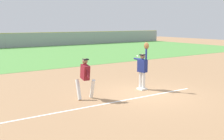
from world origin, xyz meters
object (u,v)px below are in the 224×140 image
at_px(baseball, 137,56).
at_px(parked_car_green, 5,42).
at_px(first_base, 142,89).
at_px(parked_car_black, 67,39).
at_px(parked_car_red, 39,40).
at_px(fielder, 143,66).
at_px(runner, 85,76).

bearing_deg(baseball, parked_car_green, 88.73).
bearing_deg(parked_car_green, first_base, -90.68).
bearing_deg(first_base, parked_car_black, 71.93).
bearing_deg(baseball, parked_car_red, 79.46).
bearing_deg(parked_car_black, parked_car_red, -176.50).
distance_m(fielder, baseball, 0.69).
height_order(first_base, parked_car_black, parked_car_black).
relative_size(runner, parked_car_red, 0.38).
relative_size(parked_car_green, parked_car_black, 0.97).
height_order(first_base, parked_car_red, parked_car_red).
distance_m(first_base, parked_car_black, 32.12).
height_order(fielder, parked_car_red, fielder).
relative_size(baseball, parked_car_black, 0.02).
xyz_separation_m(fielder, parked_car_black, (9.91, 30.49, -0.45)).
xyz_separation_m(parked_car_green, parked_car_black, (9.67, 0.34, 0.00)).
height_order(runner, parked_car_black, runner).
height_order(baseball, parked_car_black, baseball).
xyz_separation_m(first_base, parked_car_green, (0.29, 30.19, 0.63)).
height_order(fielder, parked_car_black, fielder).
distance_m(runner, parked_car_red, 31.62).
height_order(parked_car_green, parked_car_black, same).
bearing_deg(first_base, fielder, 39.05).
bearing_deg(parked_car_green, runner, -96.42).
xyz_separation_m(baseball, parked_car_black, (10.34, 30.60, -0.98)).
bearing_deg(fielder, parked_car_green, -99.35).
height_order(first_base, parked_car_green, parked_car_green).
xyz_separation_m(runner, baseball, (2.64, -0.17, 0.66)).
distance_m(first_base, fielder, 1.08).
bearing_deg(baseball, fielder, 14.10).
distance_m(first_base, parked_car_green, 30.20).
relative_size(fielder, baseball, 30.81).
distance_m(fielder, runner, 3.07).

